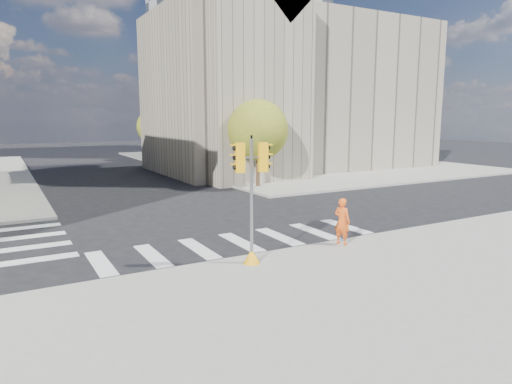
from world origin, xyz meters
TOP-DOWN VIEW (x-y plane):
  - ground at (0.00, 0.00)m, footprint 160.00×160.00m
  - sidewalk_near at (0.00, -11.00)m, footprint 30.00×14.00m
  - sidewalk_far_right at (20.00, 26.00)m, footprint 28.00×40.00m
  - civic_building at (15.59, 19.12)m, footprint 26.00×16.00m
  - office_tower at (22.00, 42.00)m, footprint 20.00×18.00m
  - tree_re_near at (7.50, 10.00)m, footprint 4.20×4.20m
  - tree_re_mid at (7.50, 22.00)m, footprint 4.60×4.60m
  - tree_re_far at (7.50, 34.00)m, footprint 4.00×4.00m
  - lamp_near at (8.00, 14.00)m, footprint 0.35×0.18m
  - lamp_far at (8.00, 28.00)m, footprint 0.35×0.18m
  - traffic_signal at (-1.21, -4.93)m, footprint 1.08×0.56m
  - photographer at (2.87, -4.60)m, footprint 0.62×0.76m

SIDE VIEW (x-z plane):
  - ground at x=0.00m, z-range 0.00..0.00m
  - sidewalk_near at x=0.00m, z-range 0.00..0.15m
  - sidewalk_far_right at x=20.00m, z-range 0.00..0.15m
  - photographer at x=2.87m, z-range 0.15..1.95m
  - traffic_signal at x=-1.21m, z-range -0.19..4.04m
  - tree_re_far at x=7.50m, z-range 0.93..6.80m
  - tree_re_near at x=7.50m, z-range 0.97..7.13m
  - tree_re_mid at x=7.50m, z-range 1.02..7.68m
  - lamp_near at x=8.00m, z-range 0.52..8.63m
  - lamp_far at x=8.00m, z-range 0.52..8.63m
  - civic_building at x=15.59m, z-range -2.43..16.96m
  - office_tower at x=22.00m, z-range 0.00..30.00m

